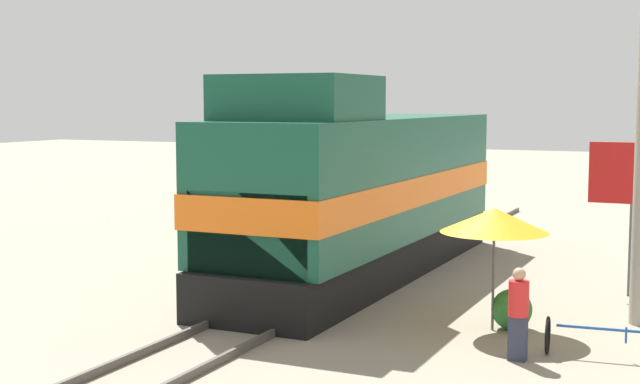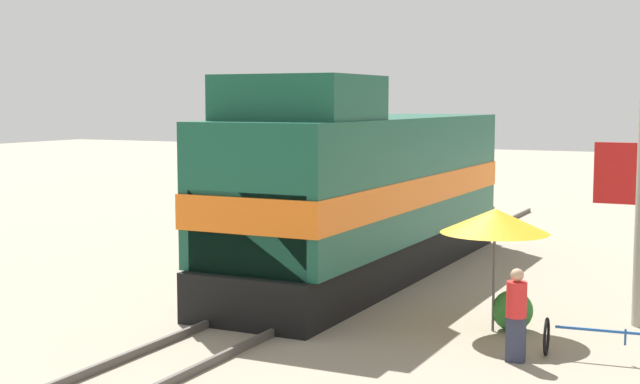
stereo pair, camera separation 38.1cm
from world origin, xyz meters
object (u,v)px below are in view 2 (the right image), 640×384
object	(u,v)px
vendor_umbrella	(495,221)
person_bystander	(516,312)
locomotive	(364,192)
bicycle	(604,341)
billboard_sign	(639,184)

from	to	relation	value
vendor_umbrella	person_bystander	size ratio (longest dim) A/B	1.48
locomotive	bicycle	bearing A→B (deg)	-36.58
vendor_umbrella	person_bystander	distance (m)	2.35
person_bystander	locomotive	bearing A→B (deg)	133.08
locomotive	vendor_umbrella	world-z (taller)	locomotive
vendor_umbrella	bicycle	distance (m)	3.01
billboard_sign	bicycle	bearing A→B (deg)	-88.59
vendor_umbrella	billboard_sign	size ratio (longest dim) A/B	0.68
vendor_umbrella	bicycle	size ratio (longest dim) A/B	1.17
vendor_umbrella	billboard_sign	distance (m)	4.72
billboard_sign	bicycle	size ratio (longest dim) A/B	1.72
vendor_umbrella	bicycle	xyz separation A→B (m)	(2.19, -1.09, -1.76)
locomotive	vendor_umbrella	xyz separation A→B (m)	(4.25, -3.69, 0.00)
bicycle	person_bystander	bearing A→B (deg)	112.09
person_bystander	bicycle	xyz separation A→B (m)	(1.32, 0.70, -0.51)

